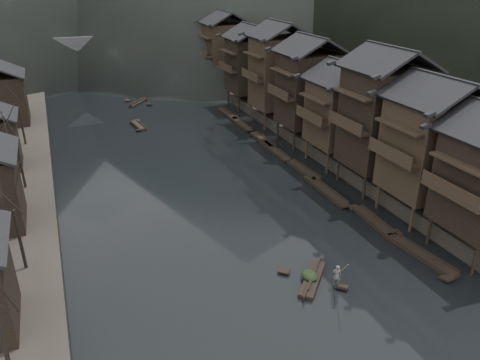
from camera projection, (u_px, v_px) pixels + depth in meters
water at (249, 245)px, 39.93m from camera, size 300.00×300.00×0.00m
right_bank at (340, 91)px, 85.21m from camera, size 40.00×200.00×1.80m
stilt_houses at (314, 79)px, 58.91m from camera, size 9.00×67.60×14.99m
bare_trees at (20, 159)px, 39.78m from camera, size 3.90×45.35×7.80m
moored_sampans at (291, 161)px, 56.49m from camera, size 2.43×50.51×0.47m
midriver_boats at (138, 112)px, 75.42m from camera, size 5.33×17.98×0.44m
stone_bridge at (116, 53)px, 98.48m from camera, size 40.00×6.00×9.00m
hero_sampan at (312, 279)px, 35.23m from camera, size 4.14×4.42×0.44m
cargo_heap at (310, 272)px, 35.09m from camera, size 1.14×1.49×0.68m
boatman at (337, 273)px, 34.06m from camera, size 0.77×0.71×1.76m
bamboo_pole at (343, 242)px, 33.05m from camera, size 0.87×2.86×3.41m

